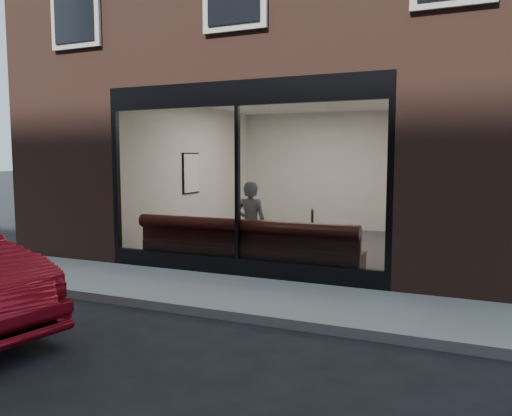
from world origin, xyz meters
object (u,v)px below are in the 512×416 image
at_px(cafe_chair_right, 302,244).
at_px(cafe_table_right, 292,225).
at_px(person, 251,225).
at_px(banquette, 248,258).
at_px(cafe_table_left, 225,223).

bearing_deg(cafe_chair_right, cafe_table_right, 77.74).
relative_size(person, cafe_chair_right, 3.39).
height_order(banquette, cafe_table_right, cafe_table_right).
bearing_deg(cafe_table_left, person, -27.73).
relative_size(banquette, cafe_table_left, 5.92).
distance_m(banquette, cafe_table_right, 1.05).
xyz_separation_m(banquette, cafe_chair_right, (0.48, 1.61, 0.01)).
bearing_deg(banquette, cafe_chair_right, 73.57).
bearing_deg(cafe_table_right, cafe_chair_right, 96.37).
bearing_deg(banquette, cafe_table_right, 50.73).
xyz_separation_m(person, cafe_table_left, (-0.69, 0.36, -0.04)).
distance_m(banquette, cafe_chair_right, 1.68).
height_order(banquette, cafe_chair_right, banquette).
xyz_separation_m(person, cafe_table_right, (0.60, 0.52, -0.04)).
bearing_deg(cafe_table_left, banquette, -37.93).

